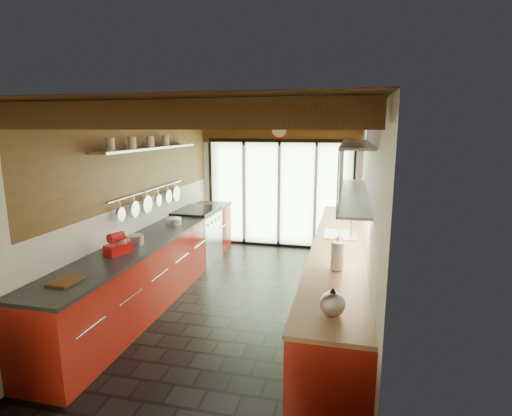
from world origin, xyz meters
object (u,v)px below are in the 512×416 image
kettle (333,302)px  soap_bottle (339,240)px  paper_towel (337,256)px  bowl (343,208)px  stand_mixer (118,245)px

kettle → soap_bottle: size_ratio=1.56×
paper_towel → bowl: size_ratio=1.51×
stand_mixer → kettle: (2.54, -1.03, -0.00)m
bowl → stand_mixer: bearing=-127.5°
paper_towel → bowl: 3.28m
kettle → paper_towel: paper_towel is taller
stand_mixer → soap_bottle: (2.54, 0.88, -0.01)m
kettle → bowl: (-0.00, 4.33, -0.08)m
bowl → kettle: bearing=-90.0°
kettle → soap_bottle: 1.91m
kettle → paper_towel: bearing=90.0°
stand_mixer → soap_bottle: bearing=19.1°
soap_bottle → stand_mixer: bearing=-160.9°
kettle → soap_bottle: kettle is taller
stand_mixer → kettle: stand_mixer is taller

